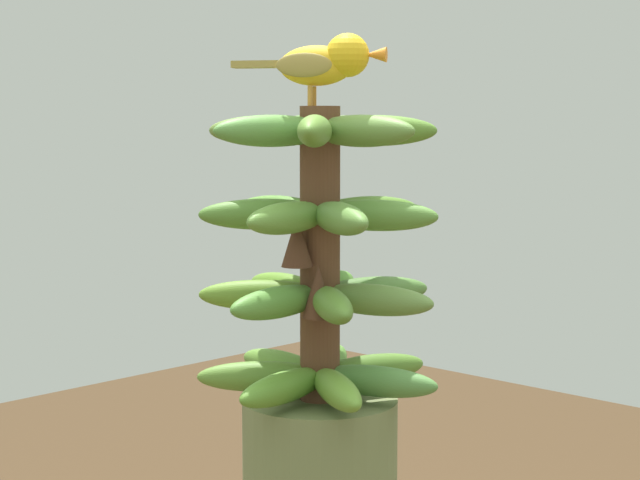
# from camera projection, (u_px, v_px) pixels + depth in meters

# --- Properties ---
(banana_bunch) EXTENTS (0.28, 0.29, 0.34)m
(banana_bunch) POSITION_uv_depth(u_px,v_px,m) (320.00, 255.00, 1.25)
(banana_bunch) COLOR brown
(banana_bunch) RESTS_ON banana_tree
(perched_bird) EXTENTS (0.16, 0.11, 0.08)m
(perched_bird) POSITION_uv_depth(u_px,v_px,m) (326.00, 62.00, 1.22)
(perched_bird) COLOR #C68933
(perched_bird) RESTS_ON banana_bunch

